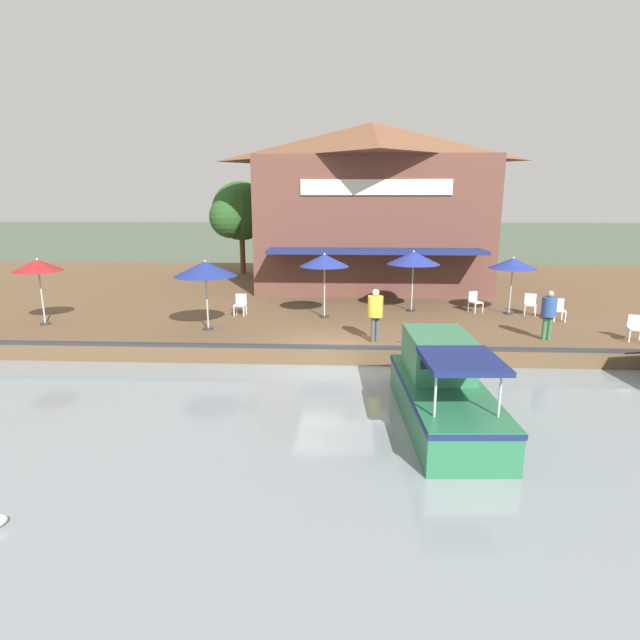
{
  "coord_description": "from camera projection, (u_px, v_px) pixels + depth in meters",
  "views": [
    {
      "loc": [
        14.89,
        0.23,
        5.1
      ],
      "look_at": [
        -1.0,
        -0.54,
        1.3
      ],
      "focal_mm": 28.0,
      "sensor_mm": 36.0,
      "label": 1
    }
  ],
  "objects": [
    {
      "name": "cafe_chair_mid_patio",
      "position": [
        530.0,
        303.0,
        20.19
      ],
      "size": [
        0.54,
        0.54,
        0.85
      ],
      "color": "white",
      "rests_on": "quay_deck"
    },
    {
      "name": "patio_umbrella_near_quay_edge",
      "position": [
        413.0,
        258.0,
        20.41
      ],
      "size": [
        2.17,
        2.17,
        2.53
      ],
      "color": "#B7B7B7",
      "rests_on": "quay_deck"
    },
    {
      "name": "quay_edge_fender",
      "position": [
        336.0,
        347.0,
        15.6
      ],
      "size": [
        0.2,
        50.4,
        0.1
      ],
      "primitive_type": "cube",
      "color": "#2D2D33",
      "rests_on": "quay_deck"
    },
    {
      "name": "ground_plane",
      "position": [
        335.0,
        368.0,
        15.66
      ],
      "size": [
        220.0,
        220.0,
        0.0
      ],
      "primitive_type": "plane",
      "color": "#4C5B47"
    },
    {
      "name": "motorboat_second_along",
      "position": [
        439.0,
        385.0,
        11.97
      ],
      "size": [
        5.75,
        2.06,
        1.95
      ],
      "color": "#287047",
      "rests_on": "river_water"
    },
    {
      "name": "cafe_chair_under_first_umbrella",
      "position": [
        240.0,
        303.0,
        20.12
      ],
      "size": [
        0.47,
        0.47,
        0.85
      ],
      "color": "white",
      "rests_on": "quay_deck"
    },
    {
      "name": "person_near_entrance",
      "position": [
        549.0,
        309.0,
        16.38
      ],
      "size": [
        0.47,
        0.47,
        1.66
      ],
      "color": "#337547",
      "rests_on": "quay_deck"
    },
    {
      "name": "cafe_chair_facing_river",
      "position": [
        636.0,
        327.0,
        16.39
      ],
      "size": [
        0.54,
        0.54,
        0.85
      ],
      "color": "white",
      "rests_on": "quay_deck"
    },
    {
      "name": "patio_umbrella_back_row",
      "position": [
        513.0,
        263.0,
        19.93
      ],
      "size": [
        1.88,
        1.88,
        2.33
      ],
      "color": "#B7B7B7",
      "rests_on": "quay_deck"
    },
    {
      "name": "patio_umbrella_far_corner",
      "position": [
        205.0,
        269.0,
        17.44
      ],
      "size": [
        2.2,
        2.2,
        2.49
      ],
      "color": "#B7B7B7",
      "rests_on": "quay_deck"
    },
    {
      "name": "cafe_chair_beside_entrance",
      "position": [
        558.0,
        309.0,
        19.15
      ],
      "size": [
        0.48,
        0.48,
        0.85
      ],
      "color": "white",
      "rests_on": "quay_deck"
    },
    {
      "name": "patio_umbrella_by_entrance",
      "position": [
        38.0,
        266.0,
        18.18
      ],
      "size": [
        1.73,
        1.73,
        2.47
      ],
      "color": "#B7B7B7",
      "rests_on": "quay_deck"
    },
    {
      "name": "person_at_quay_edge",
      "position": [
        375.0,
        309.0,
        16.14
      ],
      "size": [
        0.49,
        0.49,
        1.75
      ],
      "color": "#4C4C56",
      "rests_on": "quay_deck"
    },
    {
      "name": "waterfront_restaurant",
      "position": [
        370.0,
        204.0,
        27.36
      ],
      "size": [
        11.3,
        12.07,
        8.57
      ],
      "color": "brown",
      "rests_on": "quay_deck"
    },
    {
      "name": "tree_upstream_bank",
      "position": [
        238.0,
        213.0,
        30.68
      ],
      "size": [
        3.77,
        3.59,
        5.7
      ],
      "color": "brown",
      "rests_on": "quay_deck"
    },
    {
      "name": "patio_umbrella_mid_patio_left",
      "position": [
        324.0,
        260.0,
        19.27
      ],
      "size": [
        1.91,
        1.91,
        2.55
      ],
      "color": "#B7B7B7",
      "rests_on": "quay_deck"
    },
    {
      "name": "quay_deck",
      "position": [
        339.0,
        295.0,
        26.27
      ],
      "size": [
        22.0,
        56.0,
        0.6
      ],
      "primitive_type": "cube",
      "color": "brown",
      "rests_on": "ground"
    },
    {
      "name": "cafe_chair_back_row_seat",
      "position": [
        475.0,
        301.0,
        20.68
      ],
      "size": [
        0.59,
        0.59,
        0.85
      ],
      "color": "white",
      "rests_on": "quay_deck"
    }
  ]
}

